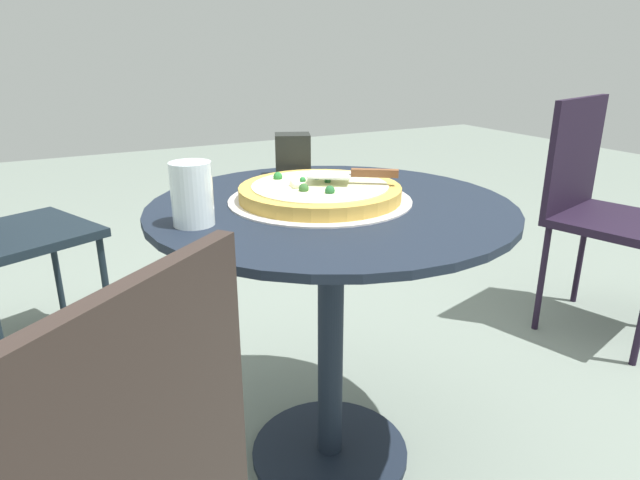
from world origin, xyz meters
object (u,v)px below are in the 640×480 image
object	(u,v)px
napkin_dispenser	(293,155)
pizza_on_tray	(320,193)
drinking_cup	(192,194)
pizza_server	(353,174)
patio_chair_corner	(600,200)
patio_table	(331,274)

from	to	relation	value
napkin_dispenser	pizza_on_tray	bearing A→B (deg)	-78.67
pizza_on_tray	drinking_cup	bearing A→B (deg)	97.83
pizza_server	napkin_dispenser	xyz separation A→B (m)	(0.29, 0.02, -0.00)
pizza_on_tray	napkin_dispenser	world-z (taller)	napkin_dispenser
patio_chair_corner	pizza_server	bearing A→B (deg)	98.39
patio_table	napkin_dispenser	world-z (taller)	napkin_dispenser
pizza_server	drinking_cup	bearing A→B (deg)	92.56
pizza_server	napkin_dispenser	bearing A→B (deg)	4.18
patio_table	pizza_on_tray	size ratio (longest dim) A/B	1.97
patio_table	drinking_cup	bearing A→B (deg)	91.73
patio_table	napkin_dispenser	distance (m)	0.38
patio_chair_corner	patio_table	bearing A→B (deg)	98.32
drinking_cup	napkin_dispenser	bearing A→B (deg)	-50.46
patio_table	drinking_cup	distance (m)	0.41
patio_table	pizza_server	world-z (taller)	pizza_server
napkin_dispenser	patio_chair_corner	size ratio (longest dim) A/B	0.13
pizza_on_tray	drinking_cup	distance (m)	0.32
pizza_on_tray	pizza_server	xyz separation A→B (m)	(-0.03, -0.08, 0.04)
pizza_on_tray	patio_table	bearing A→B (deg)	-158.66
pizza_server	drinking_cup	world-z (taller)	drinking_cup
drinking_cup	patio_chair_corner	bearing A→B (deg)	-83.02
patio_table	patio_chair_corner	xyz separation A→B (m)	(0.18, -1.26, -0.02)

